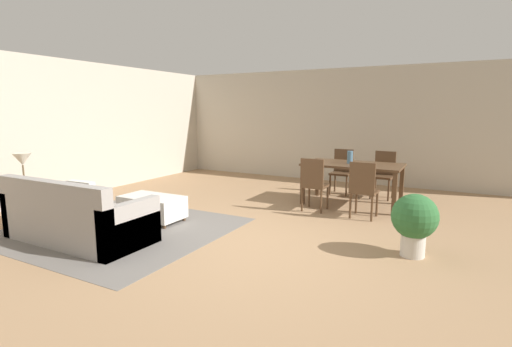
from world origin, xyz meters
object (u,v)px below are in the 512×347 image
at_px(dining_chair_near_right, 363,187).
at_px(vase_centerpiece, 350,157).
at_px(dining_table, 353,168).
at_px(dining_chair_near_left, 314,182).
at_px(side_table, 26,196).
at_px(dining_chair_far_right, 384,172).
at_px(couch, 77,219).
at_px(dining_chair_far_left, 342,169).
at_px(table_lamp, 22,161).
at_px(ottoman_table, 152,207).
at_px(potted_plant, 414,220).

relative_size(dining_chair_near_right, vase_centerpiece, 4.05).
height_order(dining_table, dining_chair_near_left, dining_chair_near_left).
xyz_separation_m(side_table, dining_chair_near_right, (4.41, 2.72, 0.07)).
bearing_deg(dining_chair_near_left, dining_chair_far_right, 62.46).
xyz_separation_m(dining_chair_near_left, dining_chair_far_right, (0.86, 1.65, 0.00)).
distance_m(couch, dining_chair_far_left, 5.11).
height_order(table_lamp, dining_chair_far_right, table_lamp).
height_order(couch, dining_chair_near_right, dining_chair_near_right).
bearing_deg(dining_chair_near_left, table_lamp, -141.95).
relative_size(ottoman_table, dining_chair_near_left, 1.06).
bearing_deg(dining_chair_far_left, dining_chair_near_right, -64.48).
xyz_separation_m(ottoman_table, dining_chair_near_left, (2.03, 1.74, 0.29)).
relative_size(side_table, potted_plant, 0.75).
distance_m(dining_chair_near_left, vase_centerpiece, 0.96).
bearing_deg(potted_plant, couch, -159.16).
relative_size(ottoman_table, side_table, 1.72).
bearing_deg(table_lamp, dining_chair_near_right, 31.73).
bearing_deg(dining_chair_near_right, dining_chair_near_left, 175.90).
bearing_deg(dining_chair_near_right, potted_plant, -55.91).
height_order(couch, dining_table, couch).
bearing_deg(table_lamp, ottoman_table, 34.31).
xyz_separation_m(couch, ottoman_table, (0.23, 1.17, -0.07)).
relative_size(side_table, vase_centerpiece, 2.50).
relative_size(couch, dining_chair_near_left, 2.18).
xyz_separation_m(side_table, dining_table, (4.01, 3.59, 0.22)).
bearing_deg(ottoman_table, dining_chair_near_right, 30.30).
bearing_deg(dining_chair_far_right, dining_chair_near_right, -90.43).
xyz_separation_m(ottoman_table, vase_centerpiece, (2.43, 2.54, 0.65)).
xyz_separation_m(dining_chair_near_left, vase_centerpiece, (0.40, 0.80, 0.35)).
height_order(side_table, dining_table, dining_table).
bearing_deg(vase_centerpiece, dining_chair_near_right, -62.42).
height_order(ottoman_table, vase_centerpiece, vase_centerpiece).
distance_m(dining_chair_far_left, dining_chair_far_right, 0.83).
distance_m(dining_table, dining_chair_far_right, 0.95).
relative_size(couch, ottoman_table, 2.05).
distance_m(dining_chair_far_right, potted_plant, 3.16).
height_order(table_lamp, vase_centerpiece, table_lamp).
height_order(dining_chair_far_left, vase_centerpiece, vase_centerpiece).
distance_m(couch, dining_chair_far_right, 5.52).
xyz_separation_m(ottoman_table, table_lamp, (-1.53, -1.04, 0.75)).
xyz_separation_m(dining_table, dining_chair_far_right, (0.40, 0.84, -0.15)).
bearing_deg(table_lamp, potted_plant, 14.77).
xyz_separation_m(side_table, table_lamp, (-0.00, -0.00, 0.53)).
height_order(couch, dining_chair_far_left, dining_chair_far_left).
distance_m(dining_chair_near_right, dining_chair_far_left, 1.90).
xyz_separation_m(couch, dining_table, (2.71, 3.71, 0.38)).
xyz_separation_m(dining_table, dining_chair_far_left, (-0.43, 0.85, -0.15)).
bearing_deg(table_lamp, couch, -5.39).
bearing_deg(dining_table, dining_chair_far_right, 64.44).
distance_m(dining_chair_near_right, vase_centerpiece, 1.03).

